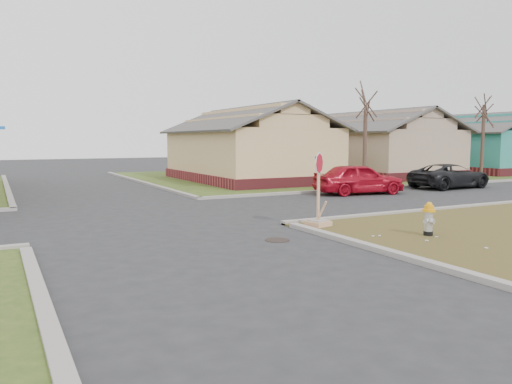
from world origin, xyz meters
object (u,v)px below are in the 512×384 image
dark_pickup (450,176)px  stop_sign (318,210)px  red_sedan (359,179)px  fire_hydrant (429,217)px

dark_pickup → stop_sign: bearing=115.0°
red_sedan → dark_pickup: bearing=-79.6°
fire_hydrant → stop_sign: stop_sign is taller
fire_hydrant → stop_sign: 3.10m
fire_hydrant → dark_pickup: size_ratio=0.19×
stop_sign → red_sedan: (6.92, 6.61, 0.21)m
dark_pickup → fire_hydrant: bearing=127.1°
stop_sign → dark_pickup: stop_sign is taller
fire_hydrant → red_sedan: 10.54m
fire_hydrant → dark_pickup: (11.42, 9.27, 0.11)m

